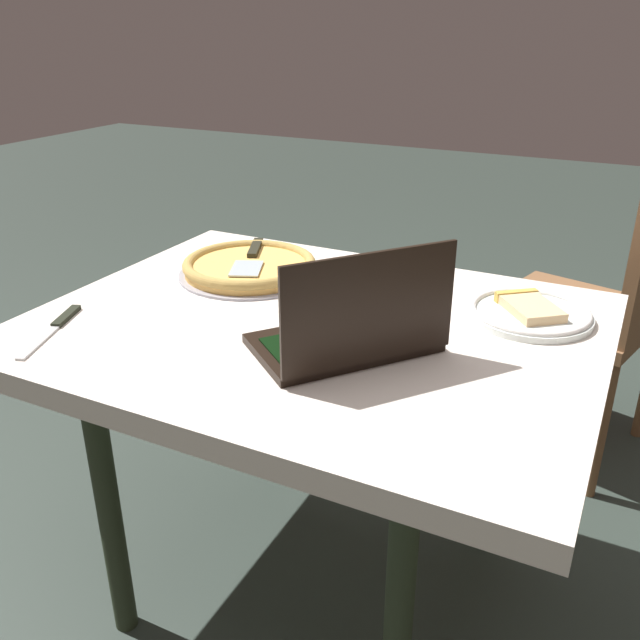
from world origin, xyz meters
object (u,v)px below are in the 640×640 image
pizza_tray (250,266)px  pizza_plate (530,312)px  table_knife (56,326)px  laptop (352,331)px  chair_near (601,302)px  dining_table (315,349)px

pizza_tray → pizza_plate: bearing=3.4°
pizza_tray → table_knife: 0.49m
laptop → chair_near: (0.38, 0.99, -0.24)m
laptop → pizza_tray: bearing=144.7°
laptop → table_knife: (-0.59, -0.16, -0.04)m
pizza_plate → pizza_tray: pizza_tray is taller
dining_table → pizza_plate: bearing=28.6°
table_knife → chair_near: 1.52m
laptop → pizza_tray: laptop is taller
pizza_plate → pizza_tray: size_ratio=0.74×
dining_table → table_knife: (-0.46, -0.27, 0.07)m
chair_near → pizza_tray: bearing=-138.0°
dining_table → laptop: size_ratio=2.93×
dining_table → table_knife: size_ratio=4.86×
table_knife → dining_table: bearing=29.9°
dining_table → chair_near: 1.03m
laptop → chair_near: laptop is taller
pizza_plate → table_knife: size_ratio=1.08×
dining_table → pizza_tray: size_ratio=3.31×
dining_table → table_knife: 0.54m
dining_table → chair_near: (0.51, 0.89, -0.13)m
laptop → pizza_plate: laptop is taller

